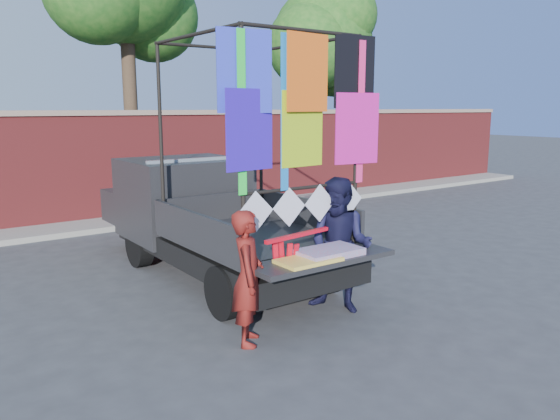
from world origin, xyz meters
TOP-DOWN VIEW (x-y plane):
  - ground at (0.00, 0.00)m, footprint 90.00×90.00m
  - brick_wall at (0.00, 7.00)m, footprint 30.00×0.45m
  - curb at (0.00, 6.30)m, footprint 30.00×1.20m
  - tree_right at (7.52, 8.12)m, footprint 4.20×3.30m
  - pickup_truck at (-0.17, 2.21)m, footprint 2.27×5.70m
  - woman at (-1.15, -0.84)m, footprint 0.63×0.68m
  - man at (0.38, -0.69)m, footprint 1.02×1.09m
  - streamer_bundle at (-0.50, -0.78)m, footprint 1.05×0.21m

SIDE VIEW (x-z plane):
  - ground at x=0.00m, z-range 0.00..0.00m
  - curb at x=0.00m, z-range 0.00..0.12m
  - woman at x=-1.15m, z-range 0.00..1.56m
  - man at x=0.38m, z-range 0.00..1.79m
  - pickup_truck at x=-0.17m, z-range -0.89..2.70m
  - streamer_bundle at x=-0.50m, z-range 0.58..1.30m
  - brick_wall at x=0.00m, z-range 0.02..2.63m
  - tree_right at x=7.52m, z-range 1.44..8.06m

